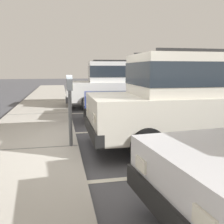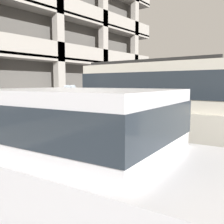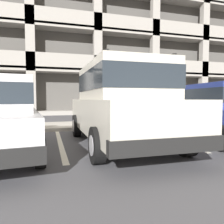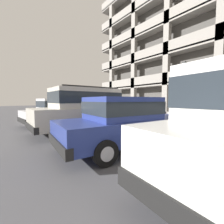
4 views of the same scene
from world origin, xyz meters
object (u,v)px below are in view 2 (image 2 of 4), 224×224
object	(u,v)px
red_sedan	(66,152)
dark_hatchback	(207,110)
silver_suv	(161,108)
blue_coupe	(220,96)
parking_meter_near	(70,98)

from	to	relation	value
red_sedan	dark_hatchback	size ratio (longest dim) A/B	1.00
dark_hatchback	silver_suv	bearing A→B (deg)	-176.81
blue_coupe	dark_hatchback	bearing A→B (deg)	-168.66
dark_hatchback	blue_coupe	xyz separation A→B (m)	(2.94, 0.40, 0.27)
red_sedan	blue_coupe	bearing A→B (deg)	-1.90
red_sedan	parking_meter_near	bearing A→B (deg)	40.92
blue_coupe	parking_meter_near	xyz separation A→B (m)	(-5.71, 2.47, 0.10)
red_sedan	dark_hatchback	world-z (taller)	same
silver_suv	dark_hatchback	bearing A→B (deg)	-1.61
red_sedan	parking_meter_near	size ratio (longest dim) A/B	3.23
silver_suv	dark_hatchback	size ratio (longest dim) A/B	1.04
dark_hatchback	red_sedan	bearing A→B (deg)	-173.61
blue_coupe	parking_meter_near	size ratio (longest dim) A/B	3.41
silver_suv	red_sedan	world-z (taller)	silver_suv
silver_suv	blue_coupe	distance (m)	5.78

